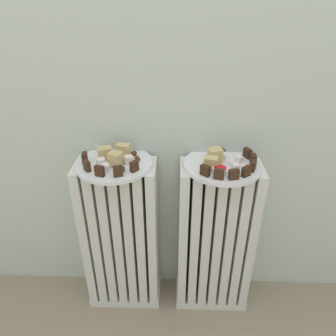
# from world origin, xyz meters

# --- Properties ---
(radiator_left) EXTENTS (0.28, 0.14, 0.63)m
(radiator_left) POSITION_xyz_m (-0.18, 0.28, 0.31)
(radiator_left) COLOR silver
(radiator_left) RESTS_ON ground_plane
(radiator_right) EXTENTS (0.28, 0.14, 0.63)m
(radiator_right) POSITION_xyz_m (0.18, 0.28, 0.31)
(radiator_right) COLOR silver
(radiator_right) RESTS_ON ground_plane
(plate_left) EXTENTS (0.25, 0.25, 0.01)m
(plate_left) POSITION_xyz_m (-0.18, 0.28, 0.63)
(plate_left) COLOR white
(plate_left) RESTS_ON radiator_left
(plate_right) EXTENTS (0.25, 0.25, 0.01)m
(plate_right) POSITION_xyz_m (0.18, 0.28, 0.63)
(plate_right) COLOR white
(plate_right) RESTS_ON radiator_right
(dark_cake_slice_left_0) EXTENTS (0.02, 0.03, 0.03)m
(dark_cake_slice_left_0) POSITION_xyz_m (-0.27, 0.27, 0.65)
(dark_cake_slice_left_0) COLOR #382114
(dark_cake_slice_left_0) RESTS_ON plate_left
(dark_cake_slice_left_1) EXTENTS (0.03, 0.03, 0.03)m
(dark_cake_slice_left_1) POSITION_xyz_m (-0.25, 0.22, 0.65)
(dark_cake_slice_left_1) COLOR #382114
(dark_cake_slice_left_1) RESTS_ON plate_left
(dark_cake_slice_left_2) EXTENTS (0.03, 0.02, 0.03)m
(dark_cake_slice_left_2) POSITION_xyz_m (-0.20, 0.19, 0.65)
(dark_cake_slice_left_2) COLOR #382114
(dark_cake_slice_left_2) RESTS_ON plate_left
(dark_cake_slice_left_3) EXTENTS (0.03, 0.02, 0.03)m
(dark_cake_slice_left_3) POSITION_xyz_m (-0.15, 0.19, 0.65)
(dark_cake_slice_left_3) COLOR #382114
(dark_cake_slice_left_3) RESTS_ON plate_left
(dark_cake_slice_left_4) EXTENTS (0.03, 0.03, 0.03)m
(dark_cake_slice_left_4) POSITION_xyz_m (-0.10, 0.22, 0.65)
(dark_cake_slice_left_4) COLOR #382114
(dark_cake_slice_left_4) RESTS_ON plate_left
(marble_cake_slice_left_0) EXTENTS (0.05, 0.05, 0.04)m
(marble_cake_slice_left_0) POSITION_xyz_m (-0.21, 0.30, 0.66)
(marble_cake_slice_left_0) COLOR tan
(marble_cake_slice_left_0) RESTS_ON plate_left
(marble_cake_slice_left_1) EXTENTS (0.05, 0.05, 0.05)m
(marble_cake_slice_left_1) POSITION_xyz_m (-0.16, 0.26, 0.66)
(marble_cake_slice_left_1) COLOR tan
(marble_cake_slice_left_1) RESTS_ON plate_left
(marble_cake_slice_left_2) EXTENTS (0.05, 0.04, 0.04)m
(marble_cake_slice_left_2) POSITION_xyz_m (-0.15, 0.32, 0.66)
(marble_cake_slice_left_2) COLOR tan
(marble_cake_slice_left_2) RESTS_ON plate_left
(turkish_delight_left_0) EXTENTS (0.03, 0.03, 0.02)m
(turkish_delight_left_0) POSITION_xyz_m (-0.21, 0.25, 0.65)
(turkish_delight_left_0) COLOR white
(turkish_delight_left_0) RESTS_ON plate_left
(turkish_delight_left_1) EXTENTS (0.03, 0.03, 0.03)m
(turkish_delight_left_1) POSITION_xyz_m (-0.13, 0.27, 0.65)
(turkish_delight_left_1) COLOR white
(turkish_delight_left_1) RESTS_ON plate_left
(turkish_delight_left_2) EXTENTS (0.02, 0.02, 0.02)m
(turkish_delight_left_2) POSITION_xyz_m (-0.19, 0.22, 0.65)
(turkish_delight_left_2) COLOR white
(turkish_delight_left_2) RESTS_ON plate_left
(medjool_date_left_0) EXTENTS (0.02, 0.03, 0.01)m
(medjool_date_left_0) POSITION_xyz_m (-0.14, 0.22, 0.64)
(medjool_date_left_0) COLOR #4C2814
(medjool_date_left_0) RESTS_ON plate_left
(medjool_date_left_1) EXTENTS (0.03, 0.03, 0.02)m
(medjool_date_left_1) POSITION_xyz_m (-0.10, 0.29, 0.65)
(medjool_date_left_1) COLOR #4C2814
(medjool_date_left_1) RESTS_ON plate_left
(medjool_date_left_2) EXTENTS (0.02, 0.02, 0.01)m
(medjool_date_left_2) POSITION_xyz_m (-0.12, 0.33, 0.64)
(medjool_date_left_2) COLOR #4C2814
(medjool_date_left_2) RESTS_ON plate_left
(dark_cake_slice_right_0) EXTENTS (0.03, 0.03, 0.03)m
(dark_cake_slice_right_0) POSITION_xyz_m (0.11, 0.21, 0.65)
(dark_cake_slice_right_0) COLOR #382114
(dark_cake_slice_right_0) RESTS_ON plate_right
(dark_cake_slice_right_1) EXTENTS (0.03, 0.02, 0.03)m
(dark_cake_slice_right_1) POSITION_xyz_m (0.15, 0.19, 0.65)
(dark_cake_slice_right_1) COLOR #382114
(dark_cake_slice_right_1) RESTS_ON plate_right
(dark_cake_slice_right_2) EXTENTS (0.03, 0.02, 0.03)m
(dark_cake_slice_right_2) POSITION_xyz_m (0.20, 0.19, 0.65)
(dark_cake_slice_right_2) COLOR #382114
(dark_cake_slice_right_2) RESTS_ON plate_right
(dark_cake_slice_right_3) EXTENTS (0.03, 0.03, 0.03)m
(dark_cake_slice_right_3) POSITION_xyz_m (0.24, 0.20, 0.65)
(dark_cake_slice_right_3) COLOR #382114
(dark_cake_slice_right_3) RESTS_ON plate_right
(dark_cake_slice_right_4) EXTENTS (0.03, 0.03, 0.03)m
(dark_cake_slice_right_4) POSITION_xyz_m (0.26, 0.24, 0.65)
(dark_cake_slice_right_4) COLOR #382114
(dark_cake_slice_right_4) RESTS_ON plate_right
(dark_cake_slice_right_5) EXTENTS (0.01, 0.03, 0.03)m
(dark_cake_slice_right_5) POSITION_xyz_m (0.27, 0.28, 0.65)
(dark_cake_slice_right_5) COLOR #382114
(dark_cake_slice_right_5) RESTS_ON plate_right
(dark_cake_slice_right_6) EXTENTS (0.03, 0.03, 0.03)m
(dark_cake_slice_right_6) POSITION_xyz_m (0.26, 0.32, 0.65)
(dark_cake_slice_right_6) COLOR #382114
(dark_cake_slice_right_6) RESTS_ON plate_right
(marble_cake_slice_right_0) EXTENTS (0.05, 0.05, 0.05)m
(marble_cake_slice_right_0) POSITION_xyz_m (0.15, 0.28, 0.66)
(marble_cake_slice_right_0) COLOR tan
(marble_cake_slice_right_0) RESTS_ON plate_right
(marble_cake_slice_right_1) EXTENTS (0.05, 0.04, 0.04)m
(marble_cake_slice_right_1) POSITION_xyz_m (0.13, 0.24, 0.66)
(marble_cake_slice_right_1) COLOR tan
(marble_cake_slice_right_1) RESTS_ON plate_right
(turkish_delight_right_0) EXTENTS (0.03, 0.03, 0.02)m
(turkish_delight_right_0) POSITION_xyz_m (0.23, 0.29, 0.65)
(turkish_delight_right_0) COLOR white
(turkish_delight_right_0) RESTS_ON plate_right
(turkish_delight_right_1) EXTENTS (0.03, 0.03, 0.02)m
(turkish_delight_right_1) POSITION_xyz_m (0.18, 0.31, 0.65)
(turkish_delight_right_1) COLOR white
(turkish_delight_right_1) RESTS_ON plate_right
(turkish_delight_right_2) EXTENTS (0.02, 0.02, 0.02)m
(turkish_delight_right_2) POSITION_xyz_m (0.21, 0.24, 0.65)
(turkish_delight_right_2) COLOR white
(turkish_delight_right_2) RESTS_ON plate_right
(medjool_date_right_0) EXTENTS (0.03, 0.03, 0.02)m
(medjool_date_right_0) POSITION_xyz_m (0.18, 0.36, 0.65)
(medjool_date_right_0) COLOR #4C2814
(medjool_date_right_0) RESTS_ON plate_right
(medjool_date_right_1) EXTENTS (0.03, 0.03, 0.02)m
(medjool_date_right_1) POSITION_xyz_m (0.16, 0.34, 0.65)
(medjool_date_right_1) COLOR #4C2814
(medjool_date_right_1) RESTS_ON plate_right
(jam_bowl_right) EXTENTS (0.05, 0.05, 0.02)m
(jam_bowl_right) POSITION_xyz_m (0.16, 0.22, 0.65)
(jam_bowl_right) COLOR white
(jam_bowl_right) RESTS_ON plate_right
(fork) EXTENTS (0.05, 0.10, 0.00)m
(fork) POSITION_xyz_m (0.18, 0.25, 0.64)
(fork) COLOR silver
(fork) RESTS_ON plate_right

